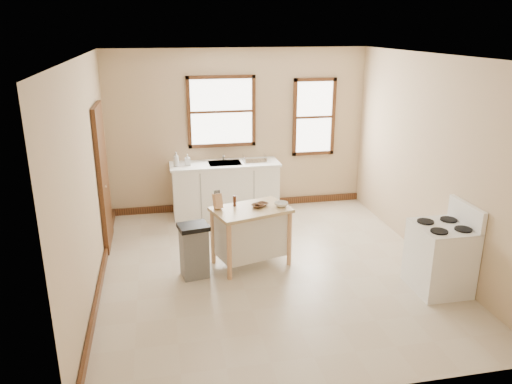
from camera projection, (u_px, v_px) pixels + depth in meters
floor at (270, 268)px, 6.79m from camera, size 5.00×5.00×0.00m
ceiling at (272, 56)px, 5.90m from camera, size 5.00×5.00×0.00m
wall_back at (239, 131)px, 8.67m from camera, size 4.50×0.04×2.80m
wall_left at (87, 180)px, 5.93m from camera, size 0.04×5.00×2.80m
wall_right at (433, 161)px, 6.77m from camera, size 0.04×5.00×2.80m
window_main at (222, 112)px, 8.49m from camera, size 1.17×0.06×1.22m
window_side at (314, 117)px, 8.84m from camera, size 0.77×0.06×1.37m
door_left at (103, 177)px, 7.26m from camera, size 0.06×0.90×2.10m
baseboard_back at (240, 204)px, 9.07m from camera, size 4.50×0.04×0.12m
baseboard_left at (101, 280)px, 6.36m from camera, size 0.04×5.00×0.12m
sink_counter at (225, 189)px, 8.64m from camera, size 1.86×0.62×0.92m
faucet at (223, 154)px, 8.62m from camera, size 0.03×0.03×0.22m
soap_bottle_a at (176, 159)px, 8.25m from camera, size 0.12×0.12×0.25m
soap_bottle_b at (188, 160)px, 8.32m from camera, size 0.09×0.09×0.19m
dish_rack at (255, 159)px, 8.55m from camera, size 0.44×0.36×0.10m
kitchen_island at (251, 236)px, 6.80m from camera, size 1.14×0.89×0.82m
knife_block at (218, 202)px, 6.63m from camera, size 0.13×0.13×0.20m
pepper_grinder at (235, 201)px, 6.73m from camera, size 0.06×0.06×0.15m
bowl_a at (258, 206)px, 6.71m from camera, size 0.24×0.24×0.04m
bowl_b at (262, 204)px, 6.77m from camera, size 0.22×0.22×0.04m
bowl_c at (281, 204)px, 6.74m from camera, size 0.20×0.20×0.06m
trash_bin at (194, 251)px, 6.48m from camera, size 0.43×0.38×0.73m
gas_stove at (441, 248)px, 6.10m from camera, size 0.69×0.69×1.12m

